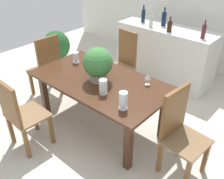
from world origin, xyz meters
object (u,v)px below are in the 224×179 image
object	(u,v)px
wine_bottle_clear	(170,26)
wine_bottle_tall	(151,21)
chair_far_left	(123,60)
wine_bottle_dark	(204,31)
chair_head_end	(47,65)
chair_near_left	(19,112)
flower_centerpiece	(98,64)
wine_glass	(148,77)
crystal_vase_right	(103,86)
potted_plant_floor	(57,46)
dining_table	(100,86)
crystal_vase_center_near	(76,57)
wine_bottle_green	(143,16)
chair_foot_end	(179,129)
crystal_vase_left	(123,100)
kitchen_counter	(165,54)
wine_bottle_amber	(164,19)

from	to	relation	value
wine_bottle_clear	wine_bottle_tall	size ratio (longest dim) A/B	0.95
chair_far_left	wine_bottle_dark	distance (m)	1.32
chair_head_end	wine_bottle_tall	bearing A→B (deg)	154.87
chair_near_left	wine_bottle_dark	bearing A→B (deg)	-108.73
flower_centerpiece	wine_glass	xyz separation A→B (m)	(0.53, 0.32, -0.12)
crystal_vase_right	potted_plant_floor	size ratio (longest dim) A/B	0.28
chair_near_left	dining_table	bearing A→B (deg)	-111.40
flower_centerpiece	crystal_vase_right	bearing A→B (deg)	-35.43
crystal_vase_center_near	crystal_vase_right	size ratio (longest dim) A/B	0.86
flower_centerpiece	wine_bottle_green	size ratio (longest dim) A/B	1.46
chair_head_end	wine_bottle_green	distance (m)	1.93
chair_far_left	dining_table	bearing A→B (deg)	-62.88
potted_plant_floor	chair_foot_end	bearing A→B (deg)	-15.64
chair_near_left	crystal_vase_left	size ratio (longest dim) A/B	4.70
flower_centerpiece	kitchen_counter	xyz separation A→B (m)	(-0.10, 1.81, -0.48)
chair_foot_end	potted_plant_floor	distance (m)	3.46
chair_foot_end	crystal_vase_right	distance (m)	0.96
chair_far_left	chair_head_end	world-z (taller)	chair_head_end
crystal_vase_right	crystal_vase_left	bearing A→B (deg)	-12.56
chair_foot_end	crystal_vase_right	xyz separation A→B (m)	(-0.89, -0.22, 0.28)
dining_table	crystal_vase_center_near	xyz separation A→B (m)	(-0.61, 0.15, 0.19)
crystal_vase_left	wine_bottle_clear	distance (m)	2.00
wine_bottle_amber	wine_bottle_tall	distance (m)	0.24
chair_near_left	wine_bottle_dark	world-z (taller)	wine_bottle_dark
wine_bottle_tall	flower_centerpiece	bearing A→B (deg)	-78.41
chair_far_left	wine_bottle_tall	distance (m)	0.85
wine_glass	wine_bottle_clear	distance (m)	1.42
crystal_vase_center_near	kitchen_counter	size ratio (longest dim) A/B	0.09
wine_glass	wine_bottle_tall	xyz separation A→B (m)	(-0.87, 1.33, 0.23)
chair_near_left	flower_centerpiece	xyz separation A→B (m)	(0.41, 0.92, 0.43)
chair_far_left	wine_bottle_green	distance (m)	0.99
potted_plant_floor	chair_head_end	bearing A→B (deg)	-43.01
dining_table	chair_head_end	distance (m)	1.16
chair_foot_end	wine_bottle_tall	bearing A→B (deg)	48.06
chair_far_left	wine_bottle_dark	bearing A→B (deg)	40.30
chair_head_end	kitchen_counter	distance (m)	2.08
wine_glass	flower_centerpiece	bearing A→B (deg)	-148.81
wine_bottle_tall	wine_bottle_clear	bearing A→B (deg)	-3.50
crystal_vase_right	wine_bottle_dark	world-z (taller)	wine_bottle_dark
crystal_vase_right	wine_glass	world-z (taller)	crystal_vase_right
crystal_vase_right	wine_bottle_green	xyz separation A→B (m)	(-0.87, 1.98, 0.25)
flower_centerpiece	wine_bottle_clear	xyz separation A→B (m)	(0.03, 1.63, 0.10)
crystal_vase_left	potted_plant_floor	distance (m)	3.10
chair_foot_end	potted_plant_floor	xyz separation A→B (m)	(-3.33, 0.93, -0.20)
chair_near_left	kitchen_counter	distance (m)	2.75
chair_far_left	chair_foot_end	size ratio (longest dim) A/B	1.02
dining_table	chair_near_left	size ratio (longest dim) A/B	1.88
chair_far_left	chair_foot_end	bearing A→B (deg)	-26.84
dining_table	wine_bottle_tall	bearing A→B (deg)	101.82
dining_table	chair_head_end	bearing A→B (deg)	-179.88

